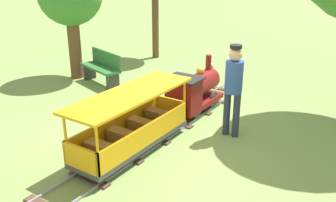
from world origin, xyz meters
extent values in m
plane|color=#75934C|center=(0.00, 0.00, 0.00)|extent=(60.00, 60.00, 0.00)
cube|color=gray|center=(-0.23, -0.12, 0.02)|extent=(0.03, 6.05, 0.04)
cube|color=gray|center=(0.23, -0.12, 0.02)|extent=(0.03, 6.05, 0.04)
cube|color=#4C3828|center=(0.00, -2.01, 0.01)|extent=(0.70, 0.14, 0.03)
cube|color=#4C3828|center=(0.00, -1.25, 0.01)|extent=(0.70, 0.14, 0.03)
cube|color=#4C3828|center=(0.00, -0.50, 0.01)|extent=(0.70, 0.14, 0.03)
cube|color=#4C3828|center=(0.00, 0.26, 0.01)|extent=(0.70, 0.14, 0.03)
cube|color=#4C3828|center=(0.00, 1.01, 0.01)|extent=(0.70, 0.14, 0.03)
cube|color=#4C3828|center=(0.00, 1.77, 0.01)|extent=(0.70, 0.14, 0.03)
cube|color=#4C3828|center=(0.00, 2.53, 0.01)|extent=(0.70, 0.14, 0.03)
cube|color=maroon|center=(0.00, 1.01, 0.21)|extent=(0.58, 1.40, 0.10)
cylinder|color=maroon|center=(0.00, 1.21, 0.56)|extent=(0.44, 0.85, 0.44)
cylinder|color=#B7932D|center=(0.00, 1.63, 0.56)|extent=(0.37, 0.02, 0.37)
cylinder|color=maroon|center=(0.00, 1.50, 0.93)|extent=(0.12, 0.12, 0.30)
sphere|color=#B7932D|center=(0.00, 1.16, 0.83)|extent=(0.16, 0.16, 0.16)
cube|color=maroon|center=(0.00, 0.53, 0.54)|extent=(0.58, 0.45, 0.55)
cube|color=black|center=(0.00, 0.53, 0.83)|extent=(0.66, 0.53, 0.04)
sphere|color=#F2EAB2|center=(0.00, 1.66, 0.82)|extent=(0.10, 0.10, 0.10)
cylinder|color=#2D2D2D|center=(-0.23, 1.36, 0.20)|extent=(0.05, 0.32, 0.32)
cylinder|color=#2D2D2D|center=(0.23, 1.36, 0.20)|extent=(0.05, 0.32, 0.32)
cylinder|color=#2D2D2D|center=(-0.23, 0.66, 0.20)|extent=(0.05, 0.32, 0.32)
cylinder|color=#2D2D2D|center=(0.23, 0.66, 0.20)|extent=(0.05, 0.32, 0.32)
cube|color=#3F3F3F|center=(0.00, -1.02, 0.18)|extent=(0.66, 2.25, 0.08)
cube|color=orange|center=(-0.31, -1.02, 0.40)|extent=(0.04, 2.25, 0.35)
cube|color=orange|center=(0.31, -1.02, 0.40)|extent=(0.04, 2.25, 0.35)
cube|color=orange|center=(0.00, 0.09, 0.40)|extent=(0.66, 0.04, 0.35)
cube|color=orange|center=(0.00, -2.12, 0.40)|extent=(0.66, 0.04, 0.35)
cylinder|color=orange|center=(-0.30, 0.06, 0.59)|extent=(0.04, 0.04, 0.75)
cylinder|color=orange|center=(0.30, 0.06, 0.59)|extent=(0.04, 0.04, 0.75)
cylinder|color=orange|center=(-0.30, -2.09, 0.59)|extent=(0.04, 0.04, 0.75)
cylinder|color=orange|center=(0.30, -2.09, 0.59)|extent=(0.04, 0.04, 0.75)
cube|color=orange|center=(0.00, -1.02, 0.99)|extent=(0.76, 2.35, 0.04)
cube|color=olive|center=(0.00, -1.75, 0.34)|extent=(0.50, 0.20, 0.24)
cube|color=olive|center=(0.00, -1.26, 0.34)|extent=(0.50, 0.20, 0.24)
cube|color=olive|center=(0.00, -0.78, 0.34)|extent=(0.50, 0.20, 0.24)
cube|color=olive|center=(0.00, -0.29, 0.34)|extent=(0.50, 0.20, 0.24)
cylinder|color=#262626|center=(-0.23, -0.23, 0.16)|extent=(0.04, 0.24, 0.24)
cylinder|color=#262626|center=(0.23, -0.23, 0.16)|extent=(0.04, 0.24, 0.24)
cylinder|color=#262626|center=(-0.23, -1.81, 0.16)|extent=(0.04, 0.24, 0.24)
cylinder|color=#262626|center=(0.23, -1.81, 0.16)|extent=(0.04, 0.24, 0.24)
cylinder|color=#282D47|center=(0.96, 0.41, 0.40)|extent=(0.12, 0.12, 0.80)
cylinder|color=#282D47|center=(1.14, 0.41, 0.40)|extent=(0.12, 0.12, 0.80)
cylinder|color=#2D4C99|center=(1.05, 0.41, 1.08)|extent=(0.30, 0.30, 0.55)
sphere|color=tan|center=(1.05, 0.41, 1.46)|extent=(0.22, 0.22, 0.22)
cylinder|color=black|center=(1.05, 0.41, 1.59)|extent=(0.20, 0.20, 0.06)
cube|color=#2D6B33|center=(-2.84, 1.22, 0.42)|extent=(1.36, 0.75, 0.06)
cube|color=#2D6B33|center=(-2.79, 1.40, 0.62)|extent=(1.26, 0.41, 0.40)
cube|color=#333333|center=(-2.29, 1.06, 0.21)|extent=(0.17, 0.33, 0.42)
cube|color=#333333|center=(-3.39, 1.39, 0.21)|extent=(0.17, 0.33, 0.42)
cylinder|color=brown|center=(-3.78, 1.31, 0.80)|extent=(0.32, 0.32, 1.60)
cylinder|color=brown|center=(-3.29, 4.21, 1.20)|extent=(0.21, 0.21, 2.41)
camera|label=1|loc=(3.37, -5.04, 2.88)|focal=38.88mm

